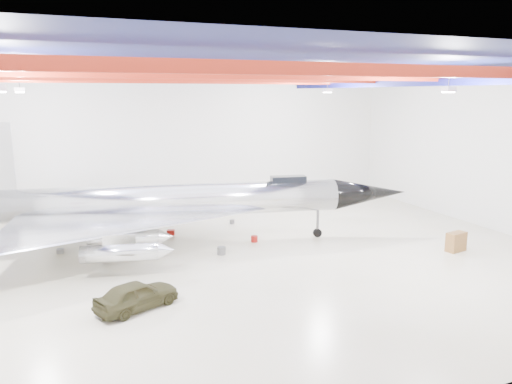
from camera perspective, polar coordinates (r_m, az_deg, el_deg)
name	(u,v)px	position (r m, az deg, el deg)	size (l,w,h in m)	color
floor	(222,263)	(28.79, -3.96, -8.07)	(40.00, 40.00, 0.00)	beige
wall_back	(165,143)	(41.92, -10.37, 5.57)	(40.00, 40.00, 0.00)	silver
wall_right	(495,152)	(38.49, 25.65, 4.16)	(30.00, 30.00, 0.00)	silver
ceiling	(219,64)	(27.21, -4.28, 14.35)	(40.00, 40.00, 0.00)	#0A0F38
ceiling_structure	(219,77)	(27.18, -4.26, 12.93)	(39.50, 29.50, 1.08)	maroon
jet_aircraft	(176,205)	(31.82, -9.12, -1.48)	(28.64, 19.40, 7.87)	silver
jeep	(137,295)	(23.35, -13.48, -11.38)	(1.54, 3.83, 1.30)	#323019
desk	(456,242)	(32.95, 21.90, -5.30)	(1.29, 0.65, 1.18)	brown
toolbox_red	(171,232)	(34.61, -9.70, -4.58)	(0.49, 0.39, 0.34)	maroon
engine_drum	(221,251)	(30.15, -3.98, -6.71)	(0.51, 0.51, 0.46)	#59595B
crate_small	(60,251)	(32.58, -21.47, -6.29)	(0.39, 0.31, 0.27)	#59595B
tool_chest	(254,239)	(32.54, -0.19, -5.38)	(0.45, 0.45, 0.40)	maroon
oil_barrel	(149,244)	(32.13, -12.14, -5.88)	(0.54, 0.43, 0.38)	olive
spares_box	(232,222)	(36.99, -2.76, -3.41)	(0.36, 0.36, 0.32)	#59595B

